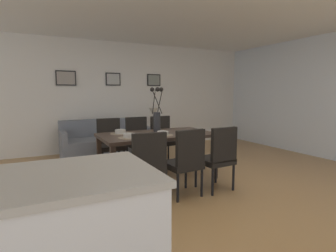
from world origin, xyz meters
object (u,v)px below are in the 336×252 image
dining_chair_near_left (147,164)px  framed_picture_left (66,78)px  dining_chair_near_right (110,141)px  framed_picture_right (154,80)px  table_lamp (154,114)px  dining_chair_far_right (138,139)px  bowl_far_left (163,133)px  side_table (154,140)px  sofa (107,143)px  bowl_near_left (129,135)px  dining_chair_mid_right (163,137)px  framed_picture_center (113,79)px  dining_chair_far_left (185,159)px  centerpiece_vase (157,116)px  bowl_near_right (120,131)px  dining_chair_mid_left (218,155)px  dining_table (157,138)px

dining_chair_near_left → framed_picture_left: size_ratio=2.14×
dining_chair_near_right → framed_picture_right: (1.60, 1.66, 1.20)m
table_lamp → framed_picture_right: (0.28, 0.60, 0.82)m
framed_picture_right → dining_chair_far_right: bearing=-122.6°
bowl_far_left → side_table: 2.37m
framed_picture_left → sofa: bearing=-41.3°
dining_chair_near_right → sofa: dining_chair_near_right is taller
bowl_near_left → side_table: 2.60m
dining_chair_far_right → bowl_near_left: bearing=-116.3°
dining_chair_mid_right → framed_picture_center: framed_picture_center is taller
dining_chair_far_left → centerpiece_vase: 1.02m
bowl_near_right → centerpiece_vase: bearing=-21.8°
dining_chair_mid_left → bowl_near_right: dining_chair_mid_left is taller
bowl_near_right → side_table: bowl_near_right is taller
bowl_near_left → sofa: bearing=84.6°
dining_chair_mid_right → bowl_near_right: bearing=-148.0°
bowl_near_right → sofa: bowl_near_right is taller
table_lamp → framed_picture_center: size_ratio=1.43×
centerpiece_vase → bowl_near_right: centerpiece_vase is taller
centerpiece_vase → sofa: size_ratio=0.38×
framed_picture_right → bowl_near_left: bearing=-120.1°
dining_table → dining_chair_mid_left: bearing=-58.7°
framed_picture_center → dining_chair_mid_left: bearing=-81.0°
dining_chair_near_left → framed_picture_right: framed_picture_right is taller
dining_table → framed_picture_right: 2.96m
dining_chair_mid_right → bowl_near_left: size_ratio=5.41×
dining_chair_near_left → side_table: dining_chair_near_left is taller
dining_chair_far_left → framed_picture_right: framed_picture_right is taller
framed_picture_left → framed_picture_center: framed_picture_left is taller
dining_chair_near_right → bowl_near_right: 0.73m
dining_chair_near_left → table_lamp: 3.16m
framed_picture_right → bowl_far_left: bearing=-111.1°
bowl_far_left → framed_picture_center: framed_picture_center is taller
side_table → dining_chair_mid_right: bearing=-103.8°
dining_chair_far_left → sofa: 2.83m
dining_chair_near_left → centerpiece_vase: centerpiece_vase is taller
bowl_near_right → sofa: size_ratio=0.09×
sofa → dining_chair_near_right: bearing=-100.9°
dining_chair_mid_right → bowl_far_left: dining_chair_mid_right is taller
dining_chair_far_left → bowl_near_left: 0.91m
dining_table → bowl_near_left: (-0.54, -0.22, 0.11)m
sofa → bowl_near_left: bearing=-95.4°
bowl_far_left → framed_picture_left: framed_picture_left is taller
dining_chair_near_right → dining_chair_far_right: size_ratio=1.00×
dining_table → bowl_near_right: (-0.54, 0.22, 0.11)m
dining_chair_far_right → table_lamp: bearing=53.4°
dining_chair_mid_left → centerpiece_vase: (-0.54, 0.89, 0.51)m
bowl_near_right → framed_picture_left: (-0.53, 2.33, 0.93)m
dining_chair_far_right → sofa: dining_chair_far_right is taller
dining_table → dining_chair_mid_right: (0.53, 0.89, -0.15)m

